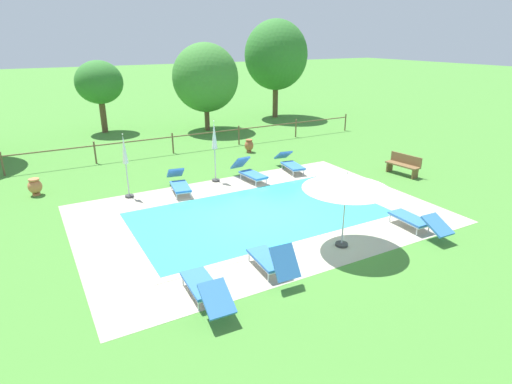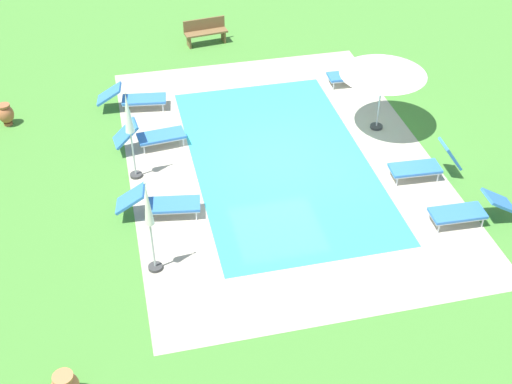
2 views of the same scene
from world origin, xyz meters
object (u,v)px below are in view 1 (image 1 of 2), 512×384
object	(u,v)px
sun_lounger_north_mid	(272,260)
sun_lounger_north_end	(417,220)
sun_lounger_south_near_corner	(290,163)
patio_umbrella_closed_row_west	(125,158)
patio_umbrella_open_foreground	(347,181)
tree_east_mid	(99,83)
terracotta_urn_near_fence	(249,145)
terracotta_urn_by_tree	(35,186)
tree_centre	(205,78)
patio_umbrella_closed_row_mid_west	(214,142)
tree_west_mid	(276,55)
sun_lounger_south_mid	(205,288)
sun_lounger_north_near_steps	(179,183)
sun_lounger_north_far	(249,171)
wooden_bench_lawn_side	(404,164)

from	to	relation	value
sun_lounger_north_mid	sun_lounger_north_end	bearing A→B (deg)	-0.29
sun_lounger_south_near_corner	patio_umbrella_closed_row_west	size ratio (longest dim) A/B	0.87
patio_umbrella_open_foreground	tree_east_mid	size ratio (longest dim) A/B	0.56
terracotta_urn_near_fence	terracotta_urn_by_tree	size ratio (longest dim) A/B	1.02
tree_centre	tree_east_mid	world-z (taller)	tree_centre
patio_umbrella_closed_row_mid_west	tree_west_mid	bearing A→B (deg)	48.95
sun_lounger_north_end	sun_lounger_south_mid	size ratio (longest dim) A/B	1.01
sun_lounger_north_mid	sun_lounger_north_end	xyz separation A→B (m)	(5.17, -0.03, -0.05)
sun_lounger_north_mid	patio_umbrella_open_foreground	world-z (taller)	patio_umbrella_open_foreground
sun_lounger_north_end	patio_umbrella_closed_row_west	size ratio (longest dim) A/B	0.87
tree_west_mid	sun_lounger_north_near_steps	bearing A→B (deg)	-134.53
sun_lounger_north_end	patio_umbrella_closed_row_west	xyz separation A→B (m)	(-7.01, 7.23, 1.15)
patio_umbrella_open_foreground	sun_lounger_south_mid	bearing A→B (deg)	-172.25
sun_lounger_south_mid	tree_west_mid	distance (m)	23.54
sun_lounger_north_far	tree_west_mid	bearing A→B (deg)	54.18
sun_lounger_south_near_corner	tree_west_mid	xyz separation A→B (m)	(6.35, 11.56, 4.00)
sun_lounger_south_near_corner	patio_umbrella_closed_row_mid_west	world-z (taller)	patio_umbrella_closed_row_mid_west
tree_west_mid	tree_centre	world-z (taller)	tree_west_mid
sun_lounger_south_mid	patio_umbrella_open_foreground	world-z (taller)	patio_umbrella_open_foreground
sun_lounger_north_near_steps	tree_west_mid	world-z (taller)	tree_west_mid
sun_lounger_north_mid	tree_west_mid	xyz separation A→B (m)	(11.55, 18.60, 3.97)
tree_east_mid	sun_lounger_north_end	bearing A→B (deg)	-73.88
sun_lounger_north_end	terracotta_urn_by_tree	distance (m)	13.58
sun_lounger_north_end	patio_umbrella_closed_row_west	distance (m)	10.14
sun_lounger_north_mid	sun_lounger_south_mid	world-z (taller)	sun_lounger_north_mid
sun_lounger_south_mid	tree_west_mid	bearing A→B (deg)	54.50
sun_lounger_north_near_steps	sun_lounger_south_mid	bearing A→B (deg)	-104.96
sun_lounger_north_near_steps	tree_west_mid	size ratio (longest dim) A/B	0.31
sun_lounger_north_near_steps	tree_east_mid	distance (m)	12.79
tree_west_mid	patio_umbrella_closed_row_mid_west	bearing A→B (deg)	-131.05
patio_umbrella_closed_row_west	tree_east_mid	distance (m)	12.32
sun_lounger_north_mid	tree_centre	xyz separation A→B (m)	(5.39, 16.83, 2.83)
tree_centre	terracotta_urn_by_tree	bearing A→B (deg)	-143.09
sun_lounger_south_mid	patio_umbrella_closed_row_west	xyz separation A→B (m)	(0.08, 7.48, 1.14)
sun_lounger_north_near_steps	sun_lounger_north_end	bearing A→B (deg)	-52.94
sun_lounger_north_far	tree_centre	distance (m)	10.74
patio_umbrella_open_foreground	sun_lounger_north_far	bearing A→B (deg)	85.80
tree_west_mid	patio_umbrella_closed_row_west	bearing A→B (deg)	-139.60
sun_lounger_north_far	sun_lounger_north_end	distance (m)	7.12
terracotta_urn_near_fence	tree_east_mid	distance (m)	10.60
sun_lounger_north_far	sun_lounger_north_end	world-z (taller)	sun_lounger_north_far
sun_lounger_south_near_corner	sun_lounger_south_mid	size ratio (longest dim) A/B	1.01
tree_centre	patio_umbrella_open_foreground	bearing A→B (deg)	-99.86
sun_lounger_north_mid	sun_lounger_north_end	distance (m)	5.17
sun_lounger_north_end	patio_umbrella_open_foreground	world-z (taller)	patio_umbrella_open_foreground
sun_lounger_south_near_corner	patio_umbrella_closed_row_west	xyz separation A→B (m)	(-7.04, 0.17, 1.14)
sun_lounger_north_mid	wooden_bench_lawn_side	distance (m)	10.07
sun_lounger_north_near_steps	terracotta_urn_by_tree	distance (m)	5.35
tree_west_mid	tree_east_mid	bearing A→B (deg)	176.39
sun_lounger_north_near_steps	sun_lounger_north_end	size ratio (longest dim) A/B	0.99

